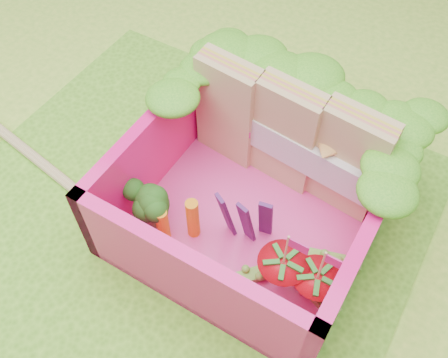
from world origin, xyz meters
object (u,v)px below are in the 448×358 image
bento_box (254,191)px  strawberry_right (314,288)px  broccoli (146,203)px  strawberry_left (281,273)px  chopsticks (28,152)px  sandwich_stack (287,135)px

bento_box → strawberry_right: size_ratio=2.70×
broccoli → strawberry_right: bearing=2.8°
bento_box → broccoli: 0.58m
strawberry_left → chopsticks: strawberry_left is taller
bento_box → chopsticks: size_ratio=0.54×
sandwich_stack → strawberry_right: 0.84m
broccoli → strawberry_right: 0.97m
strawberry_right → chopsticks: 1.95m
strawberry_left → chopsticks: 1.78m
sandwich_stack → strawberry_right: bearing=-52.7°
broccoli → chopsticks: bearing=178.0°
sandwich_stack → broccoli: size_ratio=3.61×
strawberry_left → bento_box: bearing=136.8°
strawberry_left → strawberry_right: bearing=5.9°
strawberry_right → sandwich_stack: bearing=127.3°
bento_box → sandwich_stack: bearing=89.2°
bento_box → sandwich_stack: size_ratio=1.07×
bento_box → chopsticks: bearing=-168.0°
strawberry_left → broccoli: bearing=-177.8°
bento_box → strawberry_left: bento_box is taller
sandwich_stack → strawberry_right: size_ratio=2.52×
broccoli → strawberry_left: bearing=2.2°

